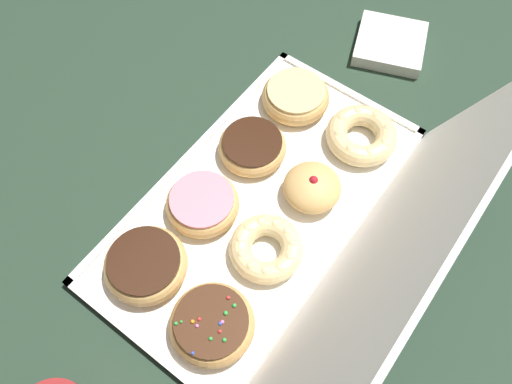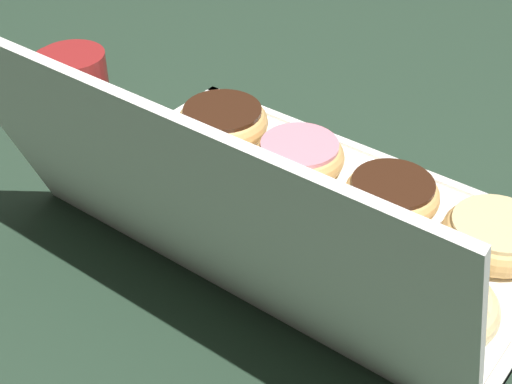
{
  "view_description": "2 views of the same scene",
  "coord_description": "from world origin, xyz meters",
  "px_view_note": "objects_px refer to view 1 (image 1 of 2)",
  "views": [
    {
      "loc": [
        0.3,
        0.22,
        0.72
      ],
      "look_at": [
        0.01,
        0.0,
        0.05
      ],
      "focal_mm": 36.13,
      "sensor_mm": 36.0,
      "label": 1
    },
    {
      "loc": [
        -0.36,
        0.58,
        0.56
      ],
      "look_at": [
        0.05,
        0.04,
        0.04
      ],
      "focal_mm": 52.97,
      "sensor_mm": 36.0,
      "label": 2
    }
  ],
  "objects_px": {
    "chocolate_frosted_donut_1": "(252,147)",
    "jelly_filled_donut_5": "(312,187)",
    "cruller_donut_4": "(361,135)",
    "sprinkle_donut_7": "(212,324)",
    "glazed_ring_donut_0": "(296,96)",
    "pink_frosted_donut_2": "(203,204)",
    "cruller_donut_6": "(266,248)",
    "napkin_stack": "(391,44)",
    "chocolate_frosted_donut_3": "(146,265)",
    "donut_box": "(258,203)"
  },
  "relations": [
    {
      "from": "chocolate_frosted_donut_1",
      "to": "jelly_filled_donut_5",
      "type": "relative_size",
      "value": 1.24
    },
    {
      "from": "cruller_donut_4",
      "to": "sprinkle_donut_7",
      "type": "height_order",
      "value": "sprinkle_donut_7"
    },
    {
      "from": "glazed_ring_donut_0",
      "to": "jelly_filled_donut_5",
      "type": "distance_m",
      "value": 0.18
    },
    {
      "from": "pink_frosted_donut_2",
      "to": "cruller_donut_4",
      "type": "bearing_deg",
      "value": 153.17
    },
    {
      "from": "cruller_donut_6",
      "to": "napkin_stack",
      "type": "distance_m",
      "value": 0.48
    },
    {
      "from": "cruller_donut_6",
      "to": "sprinkle_donut_7",
      "type": "xyz_separation_m",
      "value": [
        0.13,
        0.01,
        0.0
      ]
    },
    {
      "from": "sprinkle_donut_7",
      "to": "chocolate_frosted_donut_3",
      "type": "bearing_deg",
      "value": -94.07
    },
    {
      "from": "pink_frosted_donut_2",
      "to": "cruller_donut_6",
      "type": "height_order",
      "value": "pink_frosted_donut_2"
    },
    {
      "from": "sprinkle_donut_7",
      "to": "napkin_stack",
      "type": "bearing_deg",
      "value": -173.93
    },
    {
      "from": "glazed_ring_donut_0",
      "to": "cruller_donut_6",
      "type": "xyz_separation_m",
      "value": [
        0.25,
        0.12,
        -0.0
      ]
    },
    {
      "from": "glazed_ring_donut_0",
      "to": "napkin_stack",
      "type": "height_order",
      "value": "glazed_ring_donut_0"
    },
    {
      "from": "jelly_filled_donut_5",
      "to": "sprinkle_donut_7",
      "type": "xyz_separation_m",
      "value": [
        0.25,
        0.01,
        -0.0
      ]
    },
    {
      "from": "napkin_stack",
      "to": "sprinkle_donut_7",
      "type": "bearing_deg",
      "value": 6.07
    },
    {
      "from": "chocolate_frosted_donut_1",
      "to": "sprinkle_donut_7",
      "type": "xyz_separation_m",
      "value": [
        0.26,
        0.13,
        0.0
      ]
    },
    {
      "from": "pink_frosted_donut_2",
      "to": "jelly_filled_donut_5",
      "type": "bearing_deg",
      "value": 135.55
    },
    {
      "from": "cruller_donut_6",
      "to": "sprinkle_donut_7",
      "type": "distance_m",
      "value": 0.13
    },
    {
      "from": "sprinkle_donut_7",
      "to": "cruller_donut_6",
      "type": "bearing_deg",
      "value": -177.12
    },
    {
      "from": "pink_frosted_donut_2",
      "to": "chocolate_frosted_donut_1",
      "type": "bearing_deg",
      "value": -179.07
    },
    {
      "from": "cruller_donut_4",
      "to": "cruller_donut_6",
      "type": "height_order",
      "value": "cruller_donut_4"
    },
    {
      "from": "jelly_filled_donut_5",
      "to": "napkin_stack",
      "type": "bearing_deg",
      "value": -170.93
    },
    {
      "from": "glazed_ring_donut_0",
      "to": "chocolate_frosted_donut_3",
      "type": "relative_size",
      "value": 0.97
    },
    {
      "from": "donut_box",
      "to": "cruller_donut_6",
      "type": "relative_size",
      "value": 5.05
    },
    {
      "from": "glazed_ring_donut_0",
      "to": "cruller_donut_4",
      "type": "distance_m",
      "value": 0.13
    },
    {
      "from": "pink_frosted_donut_2",
      "to": "cruller_donut_6",
      "type": "xyz_separation_m",
      "value": [
        0.0,
        0.12,
        -0.0
      ]
    },
    {
      "from": "chocolate_frosted_donut_3",
      "to": "cruller_donut_4",
      "type": "distance_m",
      "value": 0.4
    },
    {
      "from": "cruller_donut_4",
      "to": "sprinkle_donut_7",
      "type": "distance_m",
      "value": 0.38
    },
    {
      "from": "donut_box",
      "to": "chocolate_frosted_donut_1",
      "type": "height_order",
      "value": "chocolate_frosted_donut_1"
    },
    {
      "from": "glazed_ring_donut_0",
      "to": "cruller_donut_4",
      "type": "bearing_deg",
      "value": 89.43
    },
    {
      "from": "donut_box",
      "to": "chocolate_frosted_donut_1",
      "type": "bearing_deg",
      "value": -137.21
    },
    {
      "from": "chocolate_frosted_donut_3",
      "to": "glazed_ring_donut_0",
      "type": "bearing_deg",
      "value": -179.76
    },
    {
      "from": "cruller_donut_6",
      "to": "chocolate_frosted_donut_3",
      "type": "bearing_deg",
      "value": -44.67
    },
    {
      "from": "cruller_donut_4",
      "to": "chocolate_frosted_donut_1",
      "type": "bearing_deg",
      "value": -46.28
    },
    {
      "from": "glazed_ring_donut_0",
      "to": "cruller_donut_4",
      "type": "height_order",
      "value": "same"
    },
    {
      "from": "napkin_stack",
      "to": "glazed_ring_donut_0",
      "type": "bearing_deg",
      "value": -16.7
    },
    {
      "from": "donut_box",
      "to": "pink_frosted_donut_2",
      "type": "relative_size",
      "value": 4.87
    },
    {
      "from": "pink_frosted_donut_2",
      "to": "jelly_filled_donut_5",
      "type": "distance_m",
      "value": 0.17
    },
    {
      "from": "donut_box",
      "to": "napkin_stack",
      "type": "distance_m",
      "value": 0.41
    },
    {
      "from": "jelly_filled_donut_5",
      "to": "chocolate_frosted_donut_3",
      "type": "bearing_deg",
      "value": -26.25
    },
    {
      "from": "chocolate_frosted_donut_3",
      "to": "donut_box",
      "type": "bearing_deg",
      "value": 161.46
    },
    {
      "from": "donut_box",
      "to": "jelly_filled_donut_5",
      "type": "distance_m",
      "value": 0.09
    },
    {
      "from": "cruller_donut_4",
      "to": "cruller_donut_6",
      "type": "xyz_separation_m",
      "value": [
        0.25,
        -0.01,
        -0.0
      ]
    },
    {
      "from": "chocolate_frosted_donut_3",
      "to": "napkin_stack",
      "type": "height_order",
      "value": "chocolate_frosted_donut_3"
    },
    {
      "from": "pink_frosted_donut_2",
      "to": "sprinkle_donut_7",
      "type": "bearing_deg",
      "value": 43.55
    },
    {
      "from": "glazed_ring_donut_0",
      "to": "cruller_donut_6",
      "type": "height_order",
      "value": "glazed_ring_donut_0"
    },
    {
      "from": "donut_box",
      "to": "chocolate_frosted_donut_3",
      "type": "height_order",
      "value": "chocolate_frosted_donut_3"
    },
    {
      "from": "jelly_filled_donut_5",
      "to": "glazed_ring_donut_0",
      "type": "bearing_deg",
      "value": -137.49
    },
    {
      "from": "pink_frosted_donut_2",
      "to": "napkin_stack",
      "type": "xyz_separation_m",
      "value": [
        -0.47,
        0.06,
        -0.02
      ]
    },
    {
      "from": "cruller_donut_6",
      "to": "donut_box",
      "type": "bearing_deg",
      "value": -135.93
    },
    {
      "from": "chocolate_frosted_donut_3",
      "to": "cruller_donut_4",
      "type": "relative_size",
      "value": 1.03
    },
    {
      "from": "glazed_ring_donut_0",
      "to": "chocolate_frosted_donut_1",
      "type": "height_order",
      "value": "glazed_ring_donut_0"
    }
  ]
}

